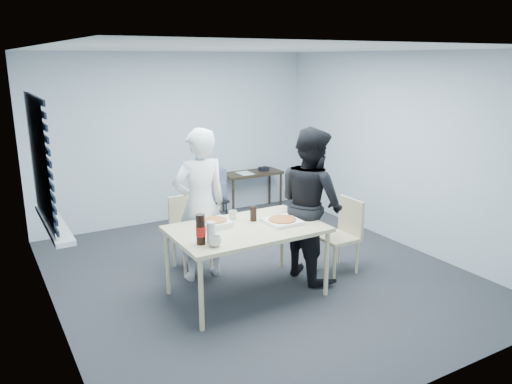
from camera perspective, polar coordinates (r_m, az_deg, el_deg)
room at (r=5.33m, az=-23.12°, el=2.33°), size 5.00×5.00×5.00m
dining_table at (r=5.31m, az=-1.07°, el=-4.64°), size 1.59×1.01×0.77m
chair_far at (r=6.16m, az=-7.68°, el=-3.96°), size 0.42×0.42×0.89m
chair_right at (r=6.08m, az=9.98°, el=-4.30°), size 0.42×0.42×0.89m
person_white at (r=5.72m, az=-6.41°, el=-1.48°), size 0.65×0.42×1.77m
person_black at (r=5.77m, az=6.29°, el=-1.34°), size 0.47×0.86×1.77m
side_table at (r=8.35m, az=-0.43°, el=1.77°), size 0.99×0.44×0.66m
stool at (r=7.50m, az=-4.72°, el=-1.67°), size 0.33×0.33×0.46m
backpack at (r=7.40m, az=-4.73°, el=0.77°), size 0.33×0.24×0.46m
pizza_box_a at (r=5.33m, az=-4.67°, el=-3.54°), size 0.30×0.30×0.07m
pizza_box_b at (r=5.41m, az=3.02°, el=-3.34°), size 0.35×0.35×0.05m
mug_a at (r=4.77m, az=-4.70°, el=-5.64°), size 0.17×0.17×0.10m
mug_b at (r=5.55m, az=-2.67°, el=-2.62°), size 0.10×0.10×0.09m
cola_glass at (r=5.46m, az=-0.30°, el=-2.48°), size 0.09×0.09×0.16m
soda_bottle at (r=4.80m, az=-6.34°, el=-4.32°), size 0.09×0.09×0.30m
plastic_cups at (r=4.84m, az=-5.14°, el=-4.61°), size 0.11×0.11×0.21m
rubber_band at (r=5.15m, az=3.71°, el=-4.59°), size 0.08×0.08×0.00m
papers at (r=8.24m, az=-1.26°, el=2.16°), size 0.26×0.33×0.00m
black_box at (r=8.43m, az=0.89°, el=2.67°), size 0.18×0.16×0.07m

